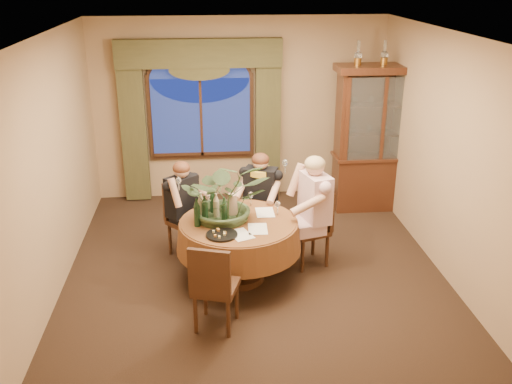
{
  "coord_description": "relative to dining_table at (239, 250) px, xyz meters",
  "views": [
    {
      "loc": [
        -0.55,
        -6.18,
        3.45
      ],
      "look_at": [
        0.0,
        -0.25,
        1.1
      ],
      "focal_mm": 40.0,
      "sensor_mm": 36.0,
      "label": 1
    }
  ],
  "objects": [
    {
      "name": "chair_back_right",
      "position": [
        0.34,
        0.95,
        0.1
      ],
      "size": [
        0.54,
        0.54,
        0.96
      ],
      "primitive_type": "cube",
      "rotation": [
        0.0,
        0.0,
        -3.48
      ],
      "color": "black",
      "rests_on": "floor"
    },
    {
      "name": "wine_glass_person_scarf",
      "position": [
        0.18,
        0.45,
        0.46
      ],
      "size": [
        0.07,
        0.07,
        0.18
      ],
      "primitive_type": null,
      "color": "silver",
      "rests_on": "dining_table"
    },
    {
      "name": "wine_bottle_4",
      "position": [
        -0.38,
        -0.02,
        0.54
      ],
      "size": [
        0.07,
        0.07,
        0.33
      ],
      "primitive_type": "cylinder",
      "color": "black",
      "rests_on": "dining_table"
    },
    {
      "name": "wine_bottle_3",
      "position": [
        -0.42,
        0.09,
        0.54
      ],
      "size": [
        0.07,
        0.07,
        0.33
      ],
      "primitive_type": "cylinder",
      "color": "tan",
      "rests_on": "dining_table"
    },
    {
      "name": "floor",
      "position": [
        0.2,
        0.25,
        -0.38
      ],
      "size": [
        5.0,
        5.0,
        0.0
      ],
      "primitive_type": "plane",
      "color": "black",
      "rests_on": "ground"
    },
    {
      "name": "centerpiece_plant",
      "position": [
        -0.14,
        0.1,
        1.0
      ],
      "size": [
        0.98,
        1.09,
        0.85
      ],
      "primitive_type": "imported",
      "color": "#384E2D",
      "rests_on": "dining_table"
    },
    {
      "name": "tasting_paper_2",
      "position": [
        -0.0,
        -0.36,
        0.38
      ],
      "size": [
        0.31,
        0.36,
        0.0
      ],
      "primitive_type": "cube",
      "rotation": [
        0.0,
        0.0,
        0.4
      ],
      "color": "white",
      "rests_on": "dining_table"
    },
    {
      "name": "chair_back",
      "position": [
        -0.6,
        0.69,
        0.1
      ],
      "size": [
        0.59,
        0.59,
        0.96
      ],
      "primitive_type": "cube",
      "rotation": [
        0.0,
        0.0,
        -2.42
      ],
      "color": "black",
      "rests_on": "floor"
    },
    {
      "name": "stoneware_vase",
      "position": [
        -0.06,
        0.15,
        0.51
      ],
      "size": [
        0.14,
        0.14,
        0.27
      ],
      "primitive_type": null,
      "color": "#8C705C",
      "rests_on": "dining_table"
    },
    {
      "name": "wine_glass_person_pink",
      "position": [
        0.46,
        0.13,
        0.46
      ],
      "size": [
        0.07,
        0.07,
        0.18
      ],
      "primitive_type": null,
      "color": "silver",
      "rests_on": "dining_table"
    },
    {
      "name": "ceiling",
      "position": [
        0.2,
        0.25,
        2.42
      ],
      "size": [
        5.0,
        5.0,
        0.0
      ],
      "primitive_type": "plane",
      "rotation": [
        3.14,
        0.0,
        0.0
      ],
      "color": "white",
      "rests_on": "wall_back"
    },
    {
      "name": "olive_bowl",
      "position": [
        0.03,
        -0.03,
        0.4
      ],
      "size": [
        0.14,
        0.14,
        0.04
      ],
      "primitive_type": "imported",
      "color": "#4A5E32",
      "rests_on": "dining_table"
    },
    {
      "name": "person_back",
      "position": [
        -0.66,
        0.72,
        0.25
      ],
      "size": [
        0.61,
        0.61,
        1.25
      ],
      "primitive_type": null,
      "rotation": [
        0.0,
        0.0,
        -2.4
      ],
      "color": "black",
      "rests_on": "floor"
    },
    {
      "name": "dining_table",
      "position": [
        0.0,
        0.0,
        0.0
      ],
      "size": [
        1.78,
        1.78,
        0.75
      ],
      "primitive_type": "cylinder",
      "rotation": [
        0.0,
        0.0,
        0.27
      ],
      "color": "maroon",
      "rests_on": "floor"
    },
    {
      "name": "cheese_platter",
      "position": [
        -0.2,
        -0.37,
        0.39
      ],
      "size": [
        0.34,
        0.34,
        0.02
      ],
      "primitive_type": "cylinder",
      "color": "black",
      "rests_on": "dining_table"
    },
    {
      "name": "person_pink",
      "position": [
        0.93,
        0.26,
        0.34
      ],
      "size": [
        0.59,
        0.62,
        1.42
      ],
      "primitive_type": null,
      "rotation": [
        0.0,
        0.0,
        -4.44
      ],
      "color": "#CAA4AA",
      "rests_on": "floor"
    },
    {
      "name": "wall_back",
      "position": [
        0.2,
        2.75,
        1.02
      ],
      "size": [
        4.5,
        0.0,
        4.5
      ],
      "primitive_type": "plane",
      "rotation": [
        1.57,
        0.0,
        0.0
      ],
      "color": "tan",
      "rests_on": "ground"
    },
    {
      "name": "tasting_paper_1",
      "position": [
        0.33,
        0.21,
        0.38
      ],
      "size": [
        0.21,
        0.3,
        0.0
      ],
      "primitive_type": "cube",
      "rotation": [
        0.0,
        0.0,
        -0.01
      ],
      "color": "white",
      "rests_on": "dining_table"
    },
    {
      "name": "drapery_left",
      "position": [
        -1.43,
        2.63,
        0.8
      ],
      "size": [
        0.38,
        0.14,
        2.32
      ],
      "primitive_type": "cube",
      "color": "#3F3D22",
      "rests_on": "floor"
    },
    {
      "name": "tasting_paper_0",
      "position": [
        0.2,
        -0.24,
        0.38
      ],
      "size": [
        0.22,
        0.31,
        0.0
      ],
      "primitive_type": "cube",
      "rotation": [
        0.0,
        0.0,
        -0.04
      ],
      "color": "white",
      "rests_on": "dining_table"
    },
    {
      "name": "china_cabinet",
      "position": [
        2.19,
        2.0,
        0.71
      ],
      "size": [
        1.34,
        0.53,
        2.17
      ],
      "primitive_type": "cube",
      "color": "#35170C",
      "rests_on": "floor"
    },
    {
      "name": "wine_bottle_5",
      "position": [
        -0.25,
        0.05,
        0.54
      ],
      "size": [
        0.07,
        0.07,
        0.33
      ],
      "primitive_type": "cylinder",
      "color": "tan",
      "rests_on": "dining_table"
    },
    {
      "name": "window",
      "position": [
        -0.4,
        2.68,
        0.92
      ],
      "size": [
        1.62,
        0.1,
        1.32
      ],
      "primitive_type": null,
      "color": "navy",
      "rests_on": "wall_back"
    },
    {
      "name": "wine_glass_person_back",
      "position": [
        -0.33,
        0.35,
        0.46
      ],
      "size": [
        0.07,
        0.07,
        0.18
      ],
      "primitive_type": null,
      "color": "silver",
      "rests_on": "dining_table"
    },
    {
      "name": "wine_bottle_2",
      "position": [
        -0.28,
        0.22,
        0.54
      ],
      "size": [
        0.07,
        0.07,
        0.33
      ],
      "primitive_type": "cylinder",
      "color": "black",
      "rests_on": "dining_table"
    },
    {
      "name": "chair_front_left",
      "position": [
        -0.29,
        -0.93,
        0.1
      ],
      "size": [
        0.53,
        0.53,
        0.96
      ],
      "primitive_type": "cube",
      "rotation": [
        0.0,
        0.0,
        -0.31
      ],
      "color": "black",
      "rests_on": "floor"
    },
    {
      "name": "wine_bottle_0",
      "position": [
        -0.16,
        -0.09,
        0.54
      ],
      "size": [
        0.07,
        0.07,
        0.33
      ],
      "primitive_type": "cylinder",
      "color": "black",
      "rests_on": "dining_table"
    },
    {
      "name": "oil_lamp_right",
      "position": [
        2.57,
        2.0,
        1.97
      ],
      "size": [
        0.11,
        0.11,
        0.34
      ],
      "primitive_type": null,
      "color": "#A5722D",
      "rests_on": "china_cabinet"
    },
    {
      "name": "swag_valance",
      "position": [
        -0.4,
        2.6,
        1.9
      ],
      "size": [
        2.45,
        0.16,
        0.42
      ],
      "primitive_type": null,
      "color": "#3F3D22",
      "rests_on": "wall_back"
    },
    {
      "name": "wine_bottle_1",
      "position": [
        -0.47,
        -0.09,
        0.54
      ],
      "size": [
        0.07,
        0.07,
        0.33
      ],
      "primitive_type": "cylinder",
      "color": "black",
      "rests_on": "dining_table"
    },
    {
      "name": "drapery_right",
      "position": [
        0.63,
        2.63,
        0.8
      ],
      "size": [
        0.38,
        0.14,
        2.32
      ],
      "primitive_type": "cube",
      "color": "#3F3D22",
      "rests_on": "floor"
    },
    {
      "name": "chair_right",
      "position": [
        0.88,
        0.3,
        0.1
      ],
      "size": [
        0.53,
        0.53,
        0.96
      ],
      "primitive_type": "cube",
      "rotation": [
        0.0,
        0.0,
        -4.38
      ],
      "color": "black",
      "rests_on": "floor"
    },
    {
      "name": "oil_lamp_left",
      "position": [
        1.82,
        2.0,
        1.97
      ],
      "size": [
        0.11,
        0.11,
        0.34
      ],
      "primitive_type": null,
      "color": "#A5722D",
      "rests_on": "china_cabinet"
    },
    {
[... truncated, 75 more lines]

